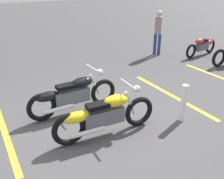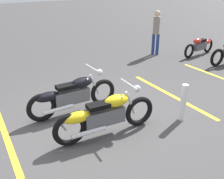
# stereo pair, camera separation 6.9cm
# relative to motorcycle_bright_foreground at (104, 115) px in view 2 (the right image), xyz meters

# --- Properties ---
(ground_plane) EXTENTS (60.00, 60.00, 0.00)m
(ground_plane) POSITION_rel_motorcycle_bright_foreground_xyz_m (-0.05, 0.61, -0.46)
(ground_plane) COLOR #474444
(motorcycle_bright_foreground) EXTENTS (2.23, 0.62, 1.04)m
(motorcycle_bright_foreground) POSITION_rel_motorcycle_bright_foreground_xyz_m (0.00, 0.00, 0.00)
(motorcycle_bright_foreground) COLOR black
(motorcycle_bright_foreground) RESTS_ON ground
(motorcycle_dark_foreground) EXTENTS (2.23, 0.62, 1.04)m
(motorcycle_dark_foreground) POSITION_rel_motorcycle_bright_foreground_xyz_m (-0.13, 1.22, 0.00)
(motorcycle_dark_foreground) COLOR black
(motorcycle_dark_foreground) RESTS_ON ground
(motorcycle_row_far_right) EXTENTS (1.91, 0.33, 0.72)m
(motorcycle_row_far_right) POSITION_rel_motorcycle_bright_foreground_xyz_m (6.39, 2.79, -0.07)
(motorcycle_row_far_right) COLOR black
(motorcycle_row_far_right) RESTS_ON ground
(bystander_near_row) EXTENTS (0.31, 0.32, 1.78)m
(bystander_near_row) POSITION_rel_motorcycle_bright_foreground_xyz_m (4.90, 3.85, 0.53)
(bystander_near_row) COLOR navy
(bystander_near_row) RESTS_ON ground
(bollard_post) EXTENTS (0.14, 0.14, 0.86)m
(bollard_post) POSITION_rel_motorcycle_bright_foreground_xyz_m (1.79, -0.45, -0.03)
(bollard_post) COLOR white
(bollard_post) RESTS_ON ground
(parking_stripe_near) EXTENTS (0.31, 3.20, 0.01)m
(parking_stripe_near) POSITION_rel_motorcycle_bright_foreground_xyz_m (-1.69, 1.26, -0.46)
(parking_stripe_near) COLOR yellow
(parking_stripe_near) RESTS_ON ground
(parking_stripe_mid) EXTENTS (0.31, 3.20, 0.01)m
(parking_stripe_mid) POSITION_rel_motorcycle_bright_foreground_xyz_m (2.54, 0.63, -0.46)
(parking_stripe_mid) COLOR yellow
(parking_stripe_mid) RESTS_ON ground
(parking_stripe_far) EXTENTS (0.31, 3.20, 0.01)m
(parking_stripe_far) POSITION_rel_motorcycle_bright_foreground_xyz_m (4.84, 0.63, -0.46)
(parking_stripe_far) COLOR yellow
(parking_stripe_far) RESTS_ON ground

